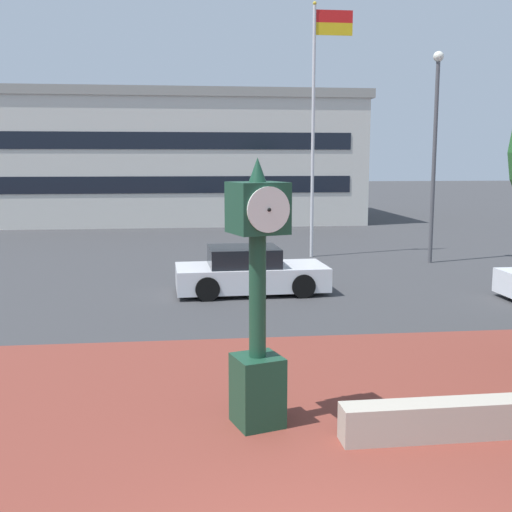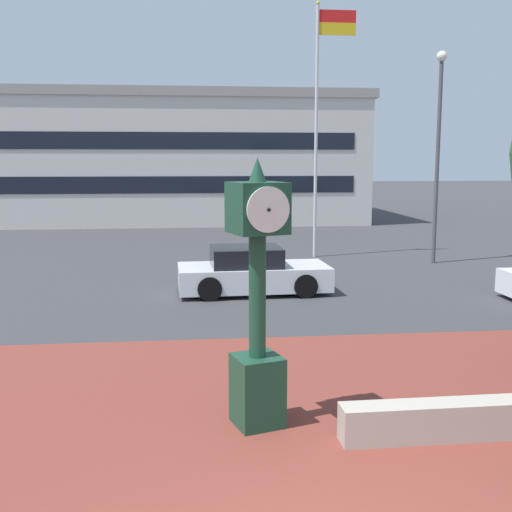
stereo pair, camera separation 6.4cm
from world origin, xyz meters
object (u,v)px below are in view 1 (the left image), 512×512
object	(u,v)px
street_clock	(257,302)
civic_building	(173,158)
flagpole_primary	(317,113)
street_lamp_post	(435,137)
car_street_near	(249,272)

from	to	relation	value
street_clock	civic_building	size ratio (longest dim) A/B	0.17
street_clock	flagpole_primary	xyz separation A→B (m)	(3.94, 14.98, 3.59)
street_clock	street_lamp_post	distance (m)	15.48
street_lamp_post	street_clock	bearing A→B (deg)	-120.56
street_clock	civic_building	world-z (taller)	civic_building
street_clock	street_lamp_post	world-z (taller)	street_lamp_post
street_clock	street_lamp_post	xyz separation A→B (m)	(7.75, 13.13, 2.67)
flagpole_primary	civic_building	xyz separation A→B (m)	(-5.55, 16.52, -1.60)
car_street_near	street_lamp_post	bearing A→B (deg)	120.02
street_clock	car_street_near	distance (m)	8.87
flagpole_primary	street_clock	bearing A→B (deg)	-104.74
street_clock	civic_building	xyz separation A→B (m)	(-1.61, 31.50, 1.99)
civic_building	car_street_near	bearing A→B (deg)	-83.97
civic_building	street_lamp_post	world-z (taller)	civic_building
car_street_near	street_clock	bearing A→B (deg)	-7.33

